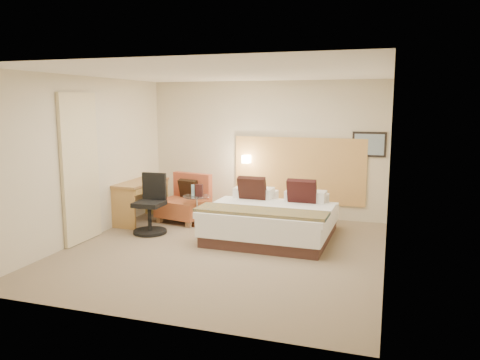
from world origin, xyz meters
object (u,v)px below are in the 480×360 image
(desk, at_px, (141,190))
(desk_chair, at_px, (151,209))
(bed, at_px, (272,219))
(lounge_chair, at_px, (185,202))
(side_table, at_px, (197,209))

(desk, bearing_deg, desk_chair, -49.70)
(bed, distance_m, desk, 2.69)
(desk_chair, bearing_deg, bed, 10.09)
(lounge_chair, xyz_separation_m, side_table, (0.38, -0.32, -0.04))
(bed, relative_size, side_table, 3.65)
(lounge_chair, bearing_deg, side_table, -40.59)
(bed, distance_m, desk_chair, 2.14)
(lounge_chair, bearing_deg, desk, -158.26)
(bed, xyz_separation_m, desk_chair, (-2.10, -0.37, 0.10))
(side_table, bearing_deg, desk_chair, -132.72)
(lounge_chair, height_order, desk_chair, desk_chair)
(lounge_chair, bearing_deg, desk_chair, -102.86)
(side_table, bearing_deg, bed, -10.29)
(bed, bearing_deg, desk, 173.90)
(desk, height_order, desk_chair, desk_chair)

